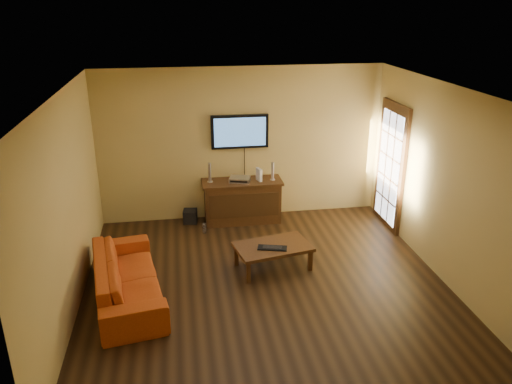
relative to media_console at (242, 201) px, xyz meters
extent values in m
plane|color=black|center=(0.04, -2.23, -0.38)|extent=(5.00, 5.00, 0.00)
plane|color=tan|center=(0.04, 0.27, 0.97)|extent=(5.00, 0.00, 5.00)
plane|color=tan|center=(-2.46, -2.23, 0.97)|extent=(0.00, 5.00, 5.00)
plane|color=tan|center=(2.54, -2.23, 0.97)|extent=(0.00, 5.00, 5.00)
plane|color=white|center=(0.04, -2.23, 2.32)|extent=(5.00, 5.00, 0.00)
cube|color=#351D0C|center=(2.50, -0.53, 0.67)|extent=(0.06, 1.02, 2.22)
cube|color=white|center=(2.46, -0.53, 0.67)|extent=(0.01, 0.79, 1.89)
cube|color=#351D0C|center=(0.00, 0.01, -0.02)|extent=(1.32, 0.50, 0.72)
cube|color=black|center=(0.00, -0.25, 0.01)|extent=(1.22, 0.02, 0.43)
cube|color=#351D0C|center=(0.00, 0.01, 0.36)|extent=(1.40, 0.54, 0.04)
cube|color=black|center=(0.00, 0.23, 1.21)|extent=(1.00, 0.07, 0.59)
cube|color=#3B679B|center=(0.00, 0.19, 1.21)|extent=(0.90, 0.01, 0.50)
cube|color=#351D0C|center=(0.22, -1.74, -0.04)|extent=(1.19, 0.85, 0.05)
cube|color=#351D0C|center=(-0.20, -2.10, -0.22)|extent=(0.06, 0.06, 0.32)
cube|color=#351D0C|center=(0.74, -1.91, -0.22)|extent=(0.06, 0.06, 0.32)
cube|color=#351D0C|center=(-0.31, -1.58, -0.22)|extent=(0.06, 0.06, 0.32)
cube|color=#351D0C|center=(0.64, -1.39, -0.22)|extent=(0.06, 0.06, 0.32)
imported|color=#AE4213|center=(-1.84, -2.21, 0.02)|extent=(0.92, 2.11, 0.80)
cylinder|color=silver|center=(-0.56, 0.04, 0.38)|extent=(0.09, 0.09, 0.01)
cylinder|color=silver|center=(-0.56, 0.04, 0.56)|extent=(0.05, 0.05, 0.33)
cylinder|color=silver|center=(0.54, -0.02, 0.38)|extent=(0.09, 0.09, 0.01)
cylinder|color=silver|center=(0.54, -0.02, 0.55)|extent=(0.05, 0.05, 0.31)
cube|color=silver|center=(-0.04, -0.01, 0.42)|extent=(0.41, 0.34, 0.08)
cube|color=white|center=(0.30, -0.03, 0.49)|extent=(0.10, 0.17, 0.23)
cube|color=black|center=(-0.93, 0.08, -0.27)|extent=(0.26, 0.26, 0.24)
cylinder|color=white|center=(-0.71, -0.40, -0.30)|extent=(0.06, 0.06, 0.16)
sphere|color=white|center=(-0.71, -0.40, -0.21)|extent=(0.03, 0.03, 0.03)
cube|color=black|center=(0.19, -1.84, 0.00)|extent=(0.45, 0.26, 0.02)
cube|color=black|center=(0.19, -1.84, 0.01)|extent=(0.29, 0.18, 0.01)
camera|label=1|loc=(-1.07, -8.14, 3.36)|focal=35.00mm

